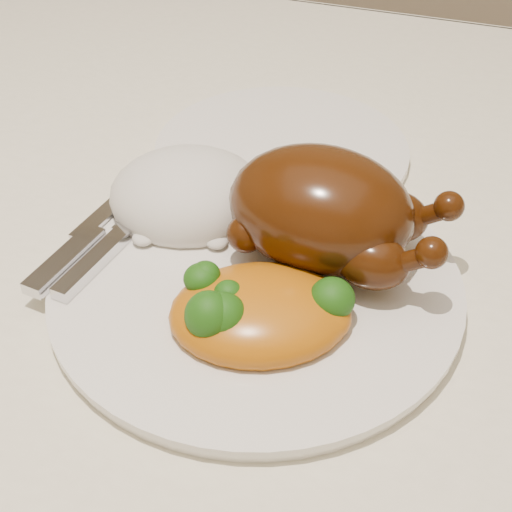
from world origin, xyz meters
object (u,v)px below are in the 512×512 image
(dining_table, at_px, (105,307))
(side_plate, at_px, (282,150))
(roast_chicken, at_px, (325,210))
(dinner_plate, at_px, (256,284))

(dining_table, bearing_deg, side_plate, 49.79)
(roast_chicken, bearing_deg, dinner_plate, -129.41)
(dining_table, height_order, roast_chicken, roast_chicken)
(dining_table, relative_size, side_plate, 7.03)
(side_plate, bearing_deg, dinner_plate, -77.49)
(roast_chicken, bearing_deg, dining_table, -176.29)
(dinner_plate, xyz_separation_m, roast_chicken, (0.04, 0.04, 0.05))
(dining_table, distance_m, roast_chicken, 0.25)
(dinner_plate, distance_m, roast_chicken, 0.07)
(dinner_plate, bearing_deg, roast_chicken, 47.26)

